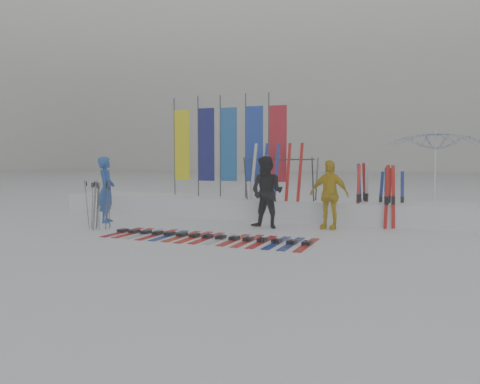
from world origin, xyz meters
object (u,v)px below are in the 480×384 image
at_px(person_black, 267,192).
at_px(tent_canopy, 435,174).
at_px(person_blue, 106,190).
at_px(ski_row, 208,237).
at_px(person_yellow, 329,194).
at_px(ski_rack, 281,173).

xyz_separation_m(person_black, tent_canopy, (4.05, 3.66, 0.42)).
distance_m(person_blue, tent_canopy, 9.63).
xyz_separation_m(person_black, ski_row, (-0.72, -2.00, -0.90)).
bearing_deg(ski_row, tent_canopy, 49.90).
height_order(person_yellow, tent_canopy, tent_canopy).
distance_m(person_black, ski_rack, 1.63).
distance_m(person_blue, ski_row, 4.19).
bearing_deg(tent_canopy, ski_row, -130.10).
distance_m(person_blue, person_yellow, 6.19).
bearing_deg(ski_rack, person_blue, -154.02).
height_order(tent_canopy, ski_row, tent_canopy).
bearing_deg(person_yellow, ski_row, -121.77).
height_order(person_blue, ski_rack, person_blue).
height_order(person_black, ski_rack, person_black).
relative_size(person_black, ski_row, 0.39).
height_order(person_blue, person_black, person_black).
relative_size(person_black, person_yellow, 1.05).
height_order(ski_row, ski_rack, ski_rack).
xyz_separation_m(person_black, person_yellow, (1.51, 0.49, -0.05)).
bearing_deg(tent_canopy, person_blue, -153.58).
bearing_deg(person_black, ski_rack, 101.89).
bearing_deg(ski_rack, person_yellow, -33.64).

